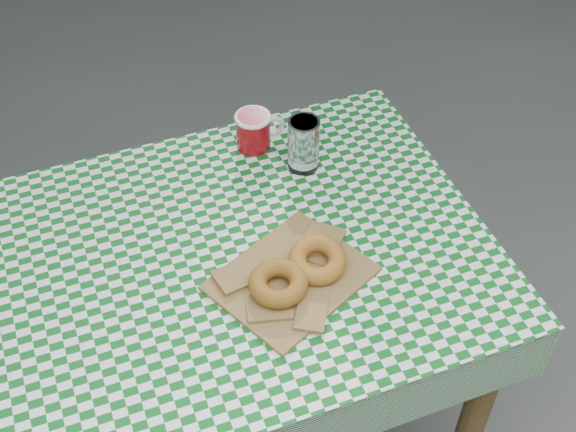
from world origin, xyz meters
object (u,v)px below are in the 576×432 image
object	(u,v)px
table	(214,370)
paper_bag	(291,277)
drinking_glass	(304,144)
coffee_mug	(253,131)

from	to	relation	value
table	paper_bag	bearing A→B (deg)	-34.20
table	paper_bag	world-z (taller)	paper_bag
drinking_glass	paper_bag	bearing A→B (deg)	-109.57
table	drinking_glass	distance (m)	0.56
paper_bag	coffee_mug	size ratio (longest dim) A/B	1.82
table	paper_bag	size ratio (longest dim) A/B	4.06
table	drinking_glass	world-z (taller)	drinking_glass
coffee_mug	drinking_glass	bearing A→B (deg)	-50.65
table	coffee_mug	world-z (taller)	coffee_mug
table	drinking_glass	size ratio (longest dim) A/B	9.09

